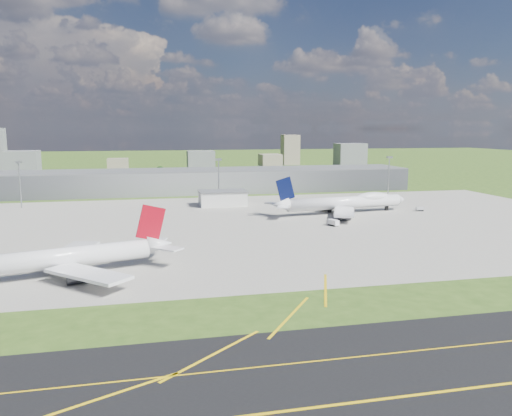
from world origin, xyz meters
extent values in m
plane|color=#314F18|center=(0.00, 150.00, 0.00)|extent=(1400.00, 1400.00, 0.00)
cube|color=black|center=(0.00, -110.00, 0.03)|extent=(1400.00, 60.00, 0.06)
cube|color=gray|center=(10.00, 40.00, 0.04)|extent=(360.00, 190.00, 0.08)
cube|color=gray|center=(0.00, 165.00, 7.50)|extent=(300.00, 42.00, 15.00)
cube|color=silver|center=(10.00, 100.00, 4.00)|extent=(26.00, 16.00, 8.00)
cylinder|color=gray|center=(-100.00, 115.00, 12.50)|extent=(0.70, 0.70, 25.00)
cube|color=gray|center=(-100.00, 115.00, 25.30)|extent=(3.50, 2.00, 1.20)
cylinder|color=gray|center=(10.00, 115.00, 12.50)|extent=(0.70, 0.70, 25.00)
cube|color=gray|center=(10.00, 115.00, 25.30)|extent=(3.50, 2.00, 1.20)
cylinder|color=gray|center=(120.00, 115.00, 12.50)|extent=(0.70, 0.70, 25.00)
cube|color=gray|center=(120.00, 115.00, 25.30)|extent=(3.50, 2.00, 1.20)
cylinder|color=white|center=(-60.55, -27.47, 5.56)|extent=(58.07, 21.93, 6.07)
cone|color=white|center=(-28.46, -18.32, 6.37)|extent=(9.44, 8.05, 6.07)
cube|color=maroon|center=(-62.49, -28.03, 3.68)|extent=(46.93, 15.59, 1.31)
cube|color=white|center=(-48.33, -38.98, 3.74)|extent=(25.22, 24.83, 0.91)
cube|color=white|center=(-56.24, -11.25, 3.74)|extent=(15.22, 27.72, 0.91)
cube|color=maroon|center=(-30.89, -19.01, 13.65)|extent=(9.83, 3.25, 12.22)
cylinder|color=#38383D|center=(-51.74, -36.00, 1.82)|extent=(6.24, 4.64, 3.24)
cylinder|color=#38383D|center=(-57.57, -15.58, 1.82)|extent=(6.24, 4.64, 3.24)
cube|color=black|center=(-53.47, -30.18, 1.26)|extent=(1.89, 1.61, 2.53)
cube|color=black|center=(-55.96, -21.43, 1.26)|extent=(1.89, 1.61, 2.53)
cylinder|color=white|center=(67.55, 60.03, 5.65)|extent=(63.98, 14.98, 6.37)
cone|color=white|center=(101.65, 64.71, 5.65)|extent=(5.96, 7.01, 6.37)
cone|color=white|center=(31.91, 55.14, 6.47)|extent=(9.01, 7.43, 6.37)
cube|color=#1D4A9F|center=(69.58, 60.31, 3.68)|extent=(52.11, 9.69, 1.34)
ellipsoid|color=white|center=(83.96, 62.28, 7.56)|extent=(21.06, 9.08, 5.73)
cube|color=white|center=(56.29, 74.23, 3.80)|extent=(24.88, 28.32, 0.92)
cube|color=white|center=(60.53, 43.32, 3.80)|extent=(19.39, 30.04, 0.92)
cube|color=black|center=(34.46, 55.49, 13.98)|extent=(10.21, 1.90, 12.42)
cylinder|color=#38383D|center=(61.00, 68.46, 1.85)|extent=(6.05, 4.03, 3.29)
cylinder|color=#38383D|center=(53.72, 77.84, 1.85)|extent=(6.05, 4.03, 3.29)
cylinder|color=#38383D|center=(63.51, 50.14, 1.85)|extent=(6.05, 4.03, 3.29)
cylinder|color=#38383D|center=(59.03, 39.15, 1.85)|extent=(6.05, 4.03, 3.29)
cube|color=black|center=(60.81, 63.77, 1.28)|extent=(1.80, 1.45, 2.57)
cube|color=black|center=(62.07, 54.61, 1.28)|extent=(1.80, 1.45, 2.57)
cube|color=black|center=(93.00, 63.52, 1.28)|extent=(1.80, 1.45, 2.57)
cube|color=#E19E0D|center=(-52.66, -2.66, 1.15)|extent=(4.04, 3.95, 1.44)
cube|color=black|center=(-52.66, -2.66, 0.43)|extent=(3.72, 3.66, 0.70)
cube|color=white|center=(49.64, 29.28, 1.63)|extent=(4.17, 5.96, 2.40)
cube|color=black|center=(49.64, 29.28, 0.43)|extent=(4.00, 5.24, 0.70)
cube|color=silver|center=(109.43, 57.92, 1.33)|extent=(4.27, 2.44, 1.80)
cube|color=black|center=(109.43, 57.92, 0.43)|extent=(3.69, 2.45, 0.70)
cube|color=slate|center=(-140.00, 300.00, 12.00)|extent=(28.00, 22.00, 24.00)
cube|color=gray|center=(-60.00, 340.00, 7.00)|extent=(20.00, 18.00, 14.00)
cube|color=slate|center=(20.00, 310.00, 11.00)|extent=(26.00, 20.00, 22.00)
cube|color=gray|center=(100.00, 350.00, 8.00)|extent=(22.00, 24.00, 16.00)
cube|color=slate|center=(180.00, 320.00, 14.00)|extent=(30.00, 22.00, 28.00)
cube|color=gray|center=(140.00, 410.00, 18.00)|extent=(20.00, 18.00, 36.00)
cylinder|color=#382314|center=(-110.00, 265.00, 1.50)|extent=(0.70, 0.70, 3.00)
sphere|color=black|center=(-110.00, 265.00, 4.88)|extent=(6.75, 6.75, 6.75)
cylinder|color=#382314|center=(-20.00, 280.00, 1.80)|extent=(0.70, 0.70, 3.60)
sphere|color=black|center=(-20.00, 280.00, 5.85)|extent=(8.10, 8.10, 8.10)
cylinder|color=#382314|center=(70.00, 275.00, 1.70)|extent=(0.70, 0.70, 3.40)
sphere|color=black|center=(70.00, 275.00, 5.53)|extent=(7.65, 7.65, 7.65)
cylinder|color=#382314|center=(160.00, 285.00, 1.40)|extent=(0.70, 0.70, 2.80)
sphere|color=black|center=(160.00, 285.00, 4.55)|extent=(6.30, 6.30, 6.30)
camera|label=1|loc=(-31.43, -178.60, 43.28)|focal=35.00mm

